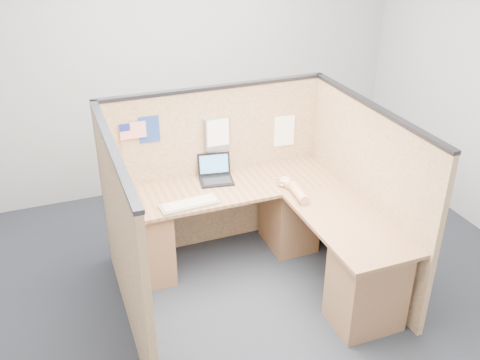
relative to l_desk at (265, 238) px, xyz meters
name	(u,v)px	position (x,y,z in m)	size (l,w,h in m)	color
floor	(257,301)	(-0.18, -0.29, -0.39)	(5.00, 5.00, 0.00)	#1F232C
wall_back	(176,63)	(-0.18, 1.96, 1.01)	(5.00, 5.00, 0.00)	#ACAEB2
cubicle_partitions	(238,196)	(-0.18, 0.14, 0.38)	(2.06, 1.83, 1.53)	brown
l_desk	(265,238)	(0.00, 0.00, 0.00)	(1.95, 1.75, 0.73)	brown
laptop	(214,174)	(-0.25, 0.56, 0.39)	(0.32, 0.32, 0.21)	black
keyboard	(189,204)	(-0.59, 0.19, 0.35)	(0.49, 0.19, 0.03)	gray
mouse	(285,183)	(0.28, 0.23, 0.36)	(0.12, 0.07, 0.05)	silver
hand_forearm	(294,189)	(0.29, 0.07, 0.38)	(0.12, 0.43, 0.09)	tan
blue_poster	(149,129)	(-0.77, 0.68, 0.84)	(0.17, 0.00, 0.23)	navy
american_flag	(130,133)	(-0.93, 0.67, 0.84)	(0.22, 0.01, 0.38)	olive
file_holder	(217,134)	(-0.18, 0.66, 0.72)	(0.23, 0.05, 0.29)	slate
paper_left	(215,142)	(-0.20, 0.68, 0.63)	(0.20, 0.00, 0.26)	white
paper_right	(282,131)	(0.46, 0.68, 0.64)	(0.23, 0.00, 0.29)	white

